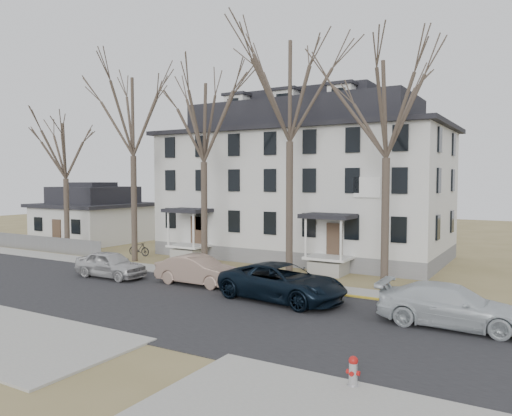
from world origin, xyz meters
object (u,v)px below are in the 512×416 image
Objects in this scene: tree_bungalow at (65,147)px; car_navy at (282,283)px; tree_mid_left at (204,116)px; tree_mid_right at (387,102)px; tree_far_left at (133,111)px; car_tan at (198,271)px; car_white at (452,307)px; bicycle_left at (197,253)px; small_house at (94,217)px; tree_center at (290,83)px; car_silver at (111,265)px; bicycle_right at (139,249)px; boarding_house at (303,183)px; fire_hydrant at (353,372)px.

tree_bungalow is 22.92m from car_navy.
tree_mid_left is 1.00× the size of tree_mid_right.
tree_far_left is at bearing 180.00° from tree_mid_right.
tree_far_left is at bearing 63.75° from car_tan.
tree_mid_left is 10.12m from car_tan.
bicycle_left is (-18.37, 8.23, -0.37)m from car_white.
tree_bungalow is (-24.50, 0.00, -1.48)m from tree_mid_right.
car_navy is (25.15, -11.19, -1.39)m from small_house.
tree_mid_right reaches higher than car_tan.
tree_far_left is 0.93× the size of tree_center.
car_navy is at bearing 86.42° from car_white.
tree_mid_right is at bearing -65.03° from car_tan.
small_house is at bearing 167.73° from tree_mid_right.
tree_center reaches higher than small_house.
tree_mid_left is 0.87× the size of tree_center.
car_silver is at bearing 98.81° from car_navy.
tree_bungalow is at bearing 97.44° from bicycle_right.
car_tan is at bearing 89.55° from car_navy.
tree_mid_right is 2.07× the size of car_navy.
tree_center is 11.62m from car_tan.
boarding_house is 1.41× the size of tree_center.
bicycle_right is (-1.16, 1.62, -9.82)m from tree_far_left.
car_silver is (-14.35, -5.18, -8.84)m from tree_mid_right.
small_house is 1.41× the size of car_navy.
tree_bungalow is (-19.00, 0.00, -2.97)m from tree_center.
car_white reaches higher than fire_hydrant.
car_tan is 0.86× the size of car_white.
car_navy reaches higher than bicycle_right.
tree_far_left reaches higher than tree_mid_left.
fire_hydrant is (14.28, -12.60, -9.16)m from tree_mid_left.
boarding_house is 12.76× the size of bicycle_left.
boarding_house is 11.97× the size of bicycle_right.
tree_center reaches higher than car_navy.
car_navy is at bearing -68.59° from boarding_house.
tree_far_left is at bearing -152.64° from bicycle_right.
car_tan is 5.56m from car_navy.
tree_mid_right is 13.18m from car_tan.
car_silver is 11.00m from car_navy.
car_white reaches higher than car_silver.
bicycle_left is at bearing 15.58° from tree_bungalow.
bicycle_left is at bearing 36.98° from car_tan.
boarding_house is at bearing -24.08° from car_silver.
fire_hydrant is at bearing -131.65° from bicycle_right.
boarding_house reaches higher than small_house.
tree_mid_right is at bearing 0.00° from tree_mid_left.
boarding_house reaches higher than car_white.
boarding_house is 1.52× the size of tree_far_left.
tree_bungalow is (4.00, -6.20, 5.87)m from small_house.
tree_mid_left is 2.69× the size of car_tan.
tree_bungalow reaches higher than car_white.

